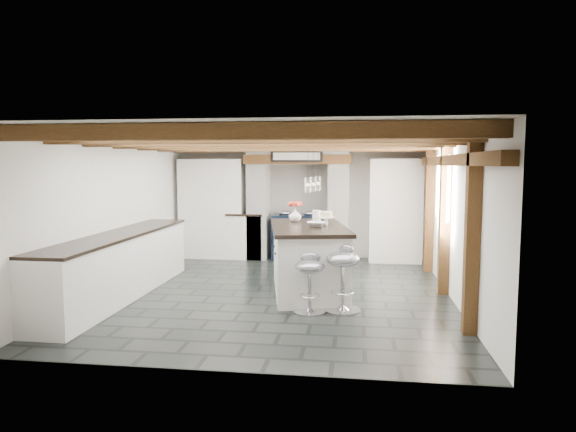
# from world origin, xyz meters

# --- Properties ---
(ground) EXTENTS (6.00, 6.00, 0.00)m
(ground) POSITION_xyz_m (0.00, 0.00, 0.00)
(ground) COLOR black
(ground) RESTS_ON ground
(room_shell) EXTENTS (6.00, 6.03, 6.00)m
(room_shell) POSITION_xyz_m (-0.61, 1.42, 1.07)
(room_shell) COLOR silver
(room_shell) RESTS_ON ground
(range_cooker) EXTENTS (1.00, 0.63, 0.99)m
(range_cooker) POSITION_xyz_m (0.00, 2.68, 0.47)
(range_cooker) COLOR black
(range_cooker) RESTS_ON ground
(kitchen_island) EXTENTS (1.41, 2.18, 1.33)m
(kitchen_island) POSITION_xyz_m (0.45, 0.03, 0.51)
(kitchen_island) COLOR white
(kitchen_island) RESTS_ON ground
(bar_stool_near) EXTENTS (0.57, 0.57, 0.88)m
(bar_stool_near) POSITION_xyz_m (0.99, -0.91, 0.55)
(bar_stool_near) COLOR silver
(bar_stool_near) RESTS_ON ground
(bar_stool_far) EXTENTS (0.46, 0.46, 0.77)m
(bar_stool_far) POSITION_xyz_m (0.57, -1.02, 0.48)
(bar_stool_far) COLOR silver
(bar_stool_far) RESTS_ON ground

